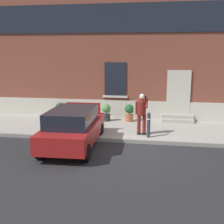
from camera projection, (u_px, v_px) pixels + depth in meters
ground_plane at (129, 151)px, 10.66m from camera, size 80.00×80.00×0.00m
sidewalk at (135, 129)px, 13.35m from camera, size 24.00×3.60×0.15m
curb_edge at (131, 141)px, 11.55m from camera, size 24.00×0.12×0.15m
building_facade at (141, 49)px, 15.00m from camera, size 24.00×1.52×7.50m
entrance_stoop at (178, 119)px, 14.47m from camera, size 1.57×0.64×0.32m
hatchback_car_red at (73, 127)px, 10.92m from camera, size 1.91×4.12×1.50m
bollard_near_person at (149, 124)px, 11.72m from camera, size 0.15×0.15×1.04m
person_on_phone at (142, 111)px, 11.98m from camera, size 0.51×0.48×1.75m
planter_olive at (60, 110)px, 14.93m from camera, size 0.44×0.44×0.86m
planter_charcoal at (106, 112)px, 14.54m from camera, size 0.44×0.44×0.86m
planter_terracotta at (129, 112)px, 14.44m from camera, size 0.44×0.44×0.86m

